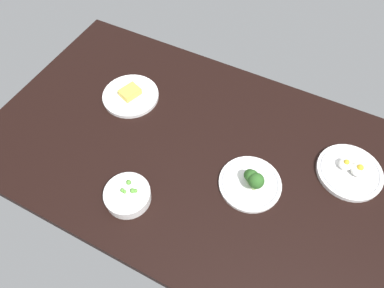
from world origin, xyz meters
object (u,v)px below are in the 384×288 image
at_px(plate_eggs, 350,171).
at_px(bowl_peas, 128,195).
at_px(plate_broccoli, 251,182).
at_px(plate_cheese, 131,95).

bearing_deg(plate_eggs, bowl_peas, 34.32).
bearing_deg(plate_broccoli, bowl_peas, 33.95).
xyz_separation_m(bowl_peas, plate_broccoli, (-0.31, -0.21, -0.00)).
bearing_deg(plate_eggs, plate_cheese, 3.12).
xyz_separation_m(plate_broccoli, plate_eggs, (-0.27, -0.18, -0.01)).
bearing_deg(plate_cheese, bowl_peas, 121.83).
relative_size(bowl_peas, plate_broccoli, 0.72).
bearing_deg(plate_cheese, plate_broccoli, 165.21).
xyz_separation_m(plate_broccoli, plate_cheese, (0.53, -0.14, -0.01)).
xyz_separation_m(bowl_peas, plate_cheese, (0.22, -0.35, -0.01)).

